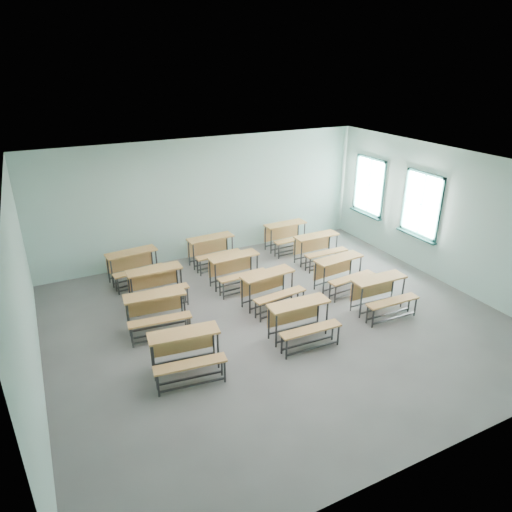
# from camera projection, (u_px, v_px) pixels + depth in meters

# --- Properties ---
(room) EXTENTS (9.04, 8.04, 3.24)m
(room) POSITION_uv_depth(u_px,v_px,m) (283.00, 249.00, 8.91)
(room) COLOR slate
(room) RESTS_ON ground
(desk_unit_r0c0) EXTENTS (1.30, 0.96, 0.75)m
(desk_unit_r0c0) POSITION_uv_depth(u_px,v_px,m) (186.00, 348.00, 7.75)
(desk_unit_r0c0) COLOR #B98143
(desk_unit_r0c0) RESTS_ON ground
(desk_unit_r0c1) EXTENTS (1.24, 0.85, 0.75)m
(desk_unit_r0c1) POSITION_uv_depth(u_px,v_px,m) (301.00, 316.00, 8.69)
(desk_unit_r0c1) COLOR #B98143
(desk_unit_r0c1) RESTS_ON ground
(desk_unit_r0c2) EXTENTS (1.23, 0.84, 0.75)m
(desk_unit_r0c2) POSITION_uv_depth(u_px,v_px,m) (381.00, 290.00, 9.67)
(desk_unit_r0c2) COLOR #B98143
(desk_unit_r0c2) RESTS_ON ground
(desk_unit_r1c0) EXTENTS (1.28, 0.93, 0.75)m
(desk_unit_r1c0) POSITION_uv_depth(u_px,v_px,m) (156.00, 307.00, 9.01)
(desk_unit_r1c0) COLOR #B98143
(desk_unit_r1c0) RESTS_ON ground
(desk_unit_r1c1) EXTENTS (1.28, 0.93, 0.75)m
(desk_unit_r1c1) POSITION_uv_depth(u_px,v_px,m) (270.00, 285.00, 9.89)
(desk_unit_r1c1) COLOR #B98143
(desk_unit_r1c1) RESTS_ON ground
(desk_unit_r1c2) EXTENTS (1.27, 0.91, 0.75)m
(desk_unit_r1c2) POSITION_uv_depth(u_px,v_px,m) (341.00, 269.00, 10.64)
(desk_unit_r1c2) COLOR #B98143
(desk_unit_r1c2) RESTS_ON ground
(desk_unit_r2c0) EXTENTS (1.21, 0.81, 0.75)m
(desk_unit_r2c0) POSITION_uv_depth(u_px,v_px,m) (156.00, 281.00, 10.08)
(desk_unit_r2c0) COLOR #B98143
(desk_unit_r2c0) RESTS_ON ground
(desk_unit_r2c1) EXTENTS (1.24, 0.86, 0.75)m
(desk_unit_r2c1) POSITION_uv_depth(u_px,v_px,m) (236.00, 267.00, 10.77)
(desk_unit_r2c1) COLOR #B98143
(desk_unit_r2c1) RESTS_ON ground
(desk_unit_r2c2) EXTENTS (1.21, 0.82, 0.75)m
(desk_unit_r2c2) POSITION_uv_depth(u_px,v_px,m) (318.00, 245.00, 12.00)
(desk_unit_r2c2) COLOR #B98143
(desk_unit_r2c2) RESTS_ON ground
(desk_unit_r3c0) EXTENTS (1.28, 0.93, 0.75)m
(desk_unit_r3c0) POSITION_uv_depth(u_px,v_px,m) (134.00, 262.00, 10.98)
(desk_unit_r3c0) COLOR #B98143
(desk_unit_r3c0) RESTS_ON ground
(desk_unit_r3c1) EXTENTS (1.25, 0.87, 0.75)m
(desk_unit_r3c1) POSITION_uv_depth(u_px,v_px,m) (212.00, 247.00, 11.87)
(desk_unit_r3c1) COLOR #B98143
(desk_unit_r3c1) RESTS_ON ground
(desk_unit_r3c2) EXTENTS (1.23, 0.85, 0.75)m
(desk_unit_r3c2) POSITION_uv_depth(u_px,v_px,m) (287.00, 233.00, 12.84)
(desk_unit_r3c2) COLOR #B98143
(desk_unit_r3c2) RESTS_ON ground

